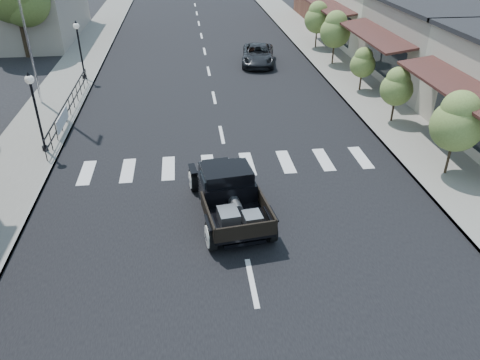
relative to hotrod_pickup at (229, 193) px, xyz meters
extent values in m
plane|color=black|center=(0.30, -0.47, -0.85)|extent=(120.00, 120.00, 0.00)
cube|color=black|center=(0.30, 14.53, -0.84)|extent=(14.00, 80.00, 0.02)
cube|color=gray|center=(-8.20, 14.53, -0.78)|extent=(3.00, 80.00, 0.15)
cube|color=gray|center=(8.80, 14.53, -0.78)|extent=(3.00, 80.00, 0.15)
cube|color=gray|center=(-14.70, 27.53, 1.65)|extent=(10.00, 12.00, 5.00)
cube|color=gray|center=(15.30, 12.53, 1.40)|extent=(10.00, 9.00, 4.50)
cube|color=beige|center=(15.30, 21.53, 1.40)|extent=(10.00, 9.00, 4.50)
imported|color=black|center=(3.72, 17.79, -0.23)|extent=(2.73, 4.76, 1.25)
camera|label=1|loc=(-1.19, -13.20, 8.10)|focal=35.00mm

